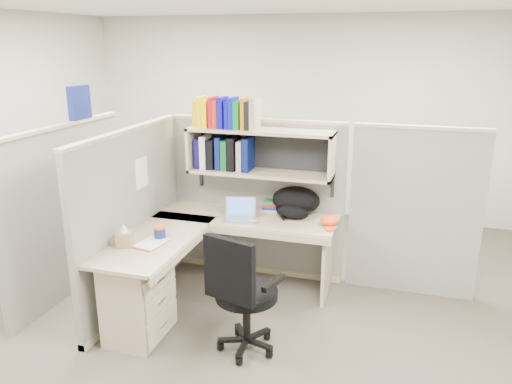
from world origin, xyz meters
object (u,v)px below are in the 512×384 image
(laptop, at_px, (240,210))
(task_chair, at_px, (243,311))
(desk, at_px, (170,276))
(backpack, at_px, (295,202))
(snack_canister, at_px, (160,232))

(laptop, bearing_deg, task_chair, -83.69)
(desk, height_order, backpack, backpack)
(backpack, distance_m, task_chair, 1.35)
(laptop, height_order, snack_canister, laptop)
(backpack, bearing_deg, desk, -140.77)
(laptop, relative_size, task_chair, 0.28)
(laptop, xyz_separation_m, task_chair, (0.35, -0.97, -0.47))
(desk, distance_m, laptop, 0.91)
(backpack, bearing_deg, laptop, -159.63)
(desk, distance_m, snack_canister, 0.39)
(backpack, relative_size, task_chair, 0.46)
(desk, bearing_deg, laptop, 61.94)
(snack_canister, bearing_deg, task_chair, -22.41)
(task_chair, bearing_deg, laptop, 109.90)
(laptop, relative_size, snack_canister, 2.73)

